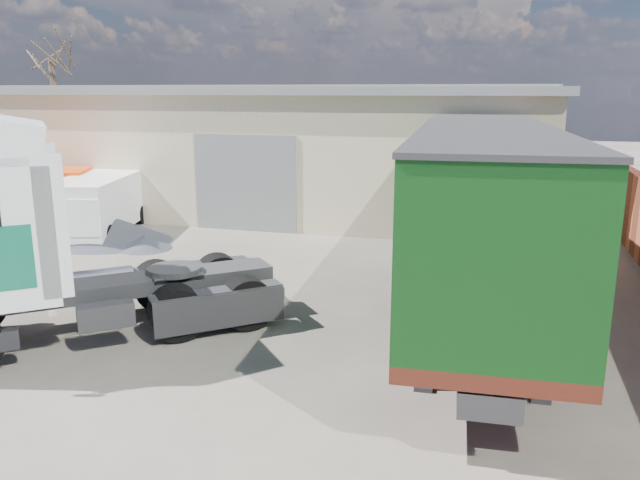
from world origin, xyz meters
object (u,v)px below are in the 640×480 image
(bare_tree, at_px, (49,41))
(orange_skip, at_px, (44,203))
(panel_van, at_px, (95,206))
(box_trailer, at_px, (482,201))
(tractor_unit, at_px, (39,246))

(bare_tree, bearing_deg, orange_skip, -54.43)
(panel_van, relative_size, orange_skip, 1.34)
(box_trailer, height_order, orange_skip, box_trailer)
(box_trailer, bearing_deg, orange_skip, 159.00)
(panel_van, xyz_separation_m, orange_skip, (-2.72, 0.61, -0.13))
(panel_van, bearing_deg, tractor_unit, -74.77)
(panel_van, bearing_deg, box_trailer, -32.66)
(tractor_unit, distance_m, box_trailer, 9.69)
(tractor_unit, xyz_separation_m, panel_van, (-5.01, 8.85, -0.96))
(orange_skip, bearing_deg, panel_van, -34.55)
(bare_tree, height_order, tractor_unit, bare_tree)
(bare_tree, height_order, box_trailer, bare_tree)
(tractor_unit, bearing_deg, box_trailer, 75.56)
(box_trailer, bearing_deg, tractor_unit, -157.06)
(panel_van, bearing_deg, bare_tree, 117.77)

